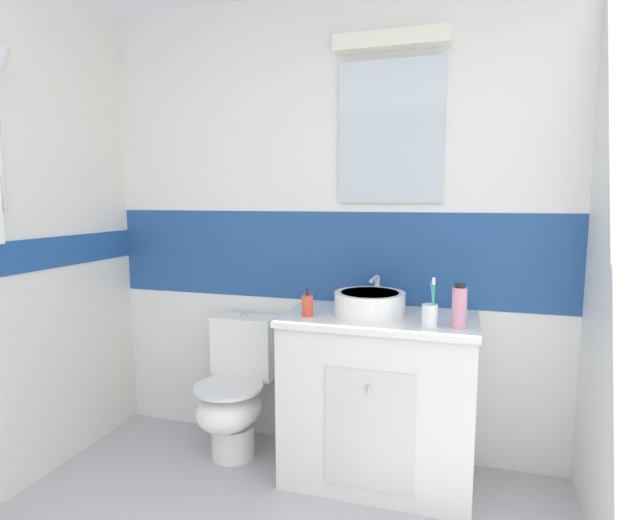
{
  "coord_description": "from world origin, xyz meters",
  "views": [
    {
      "loc": [
        0.73,
        -0.17,
        1.42
      ],
      "look_at": [
        0.07,
        2.03,
        1.13
      ],
      "focal_mm": 27.13,
      "sensor_mm": 36.0,
      "label": 1
    }
  ],
  "objects": [
    {
      "name": "soap_dispenser",
      "position": [
        0.01,
        2.03,
        0.9
      ],
      "size": [
        0.06,
        0.06,
        0.14
      ],
      "color": "#D84C33",
      "rests_on": "vanity_cabinet"
    },
    {
      "name": "toilet",
      "position": [
        -0.45,
        2.16,
        0.36
      ],
      "size": [
        0.37,
        0.5,
        0.77
      ],
      "color": "white",
      "rests_on": "ground_plane"
    },
    {
      "name": "toothbrush_cup",
      "position": [
        0.6,
        2.0,
        0.91
      ],
      "size": [
        0.07,
        0.07,
        0.23
      ],
      "color": "white",
      "rests_on": "vanity_cabinet"
    },
    {
      "name": "wall_back_tiled",
      "position": [
        0.01,
        2.45,
        1.26
      ],
      "size": [
        3.2,
        0.2,
        2.5
      ],
      "color": "white",
      "rests_on": "ground_plane"
    },
    {
      "name": "sink_basin",
      "position": [
        0.3,
        2.14,
        0.91
      ],
      "size": [
        0.35,
        0.39,
        0.17
      ],
      "color": "white",
      "rests_on": "vanity_cabinet"
    },
    {
      "name": "mouthwash_bottle",
      "position": [
        0.72,
        2.02,
        0.95
      ],
      "size": [
        0.07,
        0.07,
        0.2
      ],
      "color": "pink",
      "rests_on": "vanity_cabinet"
    },
    {
      "name": "vanity_cabinet",
      "position": [
        0.35,
        2.14,
        0.43
      ],
      "size": [
        0.94,
        0.54,
        0.85
      ],
      "color": "silver",
      "rests_on": "ground_plane"
    }
  ]
}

